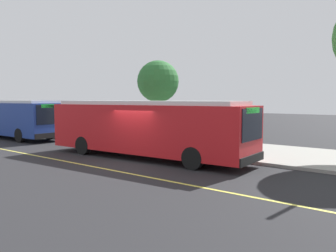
% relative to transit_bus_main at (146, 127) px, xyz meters
% --- Properties ---
extents(ground_plane, '(120.00, 120.00, 0.00)m').
position_rel_transit_bus_main_xyz_m(ground_plane, '(0.35, -1.01, -1.62)').
color(ground_plane, '#232326').
extents(sidewalk_curb, '(44.00, 6.40, 0.15)m').
position_rel_transit_bus_main_xyz_m(sidewalk_curb, '(0.35, 4.99, -1.54)').
color(sidewalk_curb, gray).
rests_on(sidewalk_curb, ground_plane).
extents(lane_stripe_center, '(36.00, 0.14, 0.01)m').
position_rel_transit_bus_main_xyz_m(lane_stripe_center, '(0.35, -3.21, -1.61)').
color(lane_stripe_center, '#E0D64C').
rests_on(lane_stripe_center, ground_plane).
extents(transit_bus_main, '(11.74, 3.23, 2.95)m').
position_rel_transit_bus_main_xyz_m(transit_bus_main, '(0.00, 0.00, 0.00)').
color(transit_bus_main, red).
rests_on(transit_bus_main, ground_plane).
extents(transit_bus_second, '(10.60, 2.93, 2.95)m').
position_rel_transit_bus_main_xyz_m(transit_bus_second, '(-14.51, 0.22, -0.00)').
color(transit_bus_second, navy).
rests_on(transit_bus_second, ground_plane).
extents(bus_shelter, '(2.90, 1.60, 2.48)m').
position_rel_transit_bus_main_xyz_m(bus_shelter, '(-1.22, 4.50, 0.30)').
color(bus_shelter, '#333338').
rests_on(bus_shelter, sidewalk_curb).
extents(waiting_bench, '(1.60, 0.48, 0.95)m').
position_rel_transit_bus_main_xyz_m(waiting_bench, '(-1.29, 4.38, -0.98)').
color(waiting_bench, brown).
rests_on(waiting_bench, sidewalk_curb).
extents(route_sign_post, '(0.44, 0.08, 2.80)m').
position_rel_transit_bus_main_xyz_m(route_sign_post, '(0.87, 2.31, 0.34)').
color(route_sign_post, '#333338').
rests_on(route_sign_post, sidewalk_curb).
extents(pedestrian_commuter, '(0.24, 0.40, 1.69)m').
position_rel_transit_bus_main_xyz_m(pedestrian_commuter, '(-2.47, 3.04, -0.50)').
color(pedestrian_commuter, '#282D47').
rests_on(pedestrian_commuter, sidewalk_curb).
extents(street_tree_near_shelter, '(3.10, 3.10, 5.76)m').
position_rel_transit_bus_main_xyz_m(street_tree_near_shelter, '(-4.75, 6.55, 2.71)').
color(street_tree_near_shelter, brown).
rests_on(street_tree_near_shelter, sidewalk_curb).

